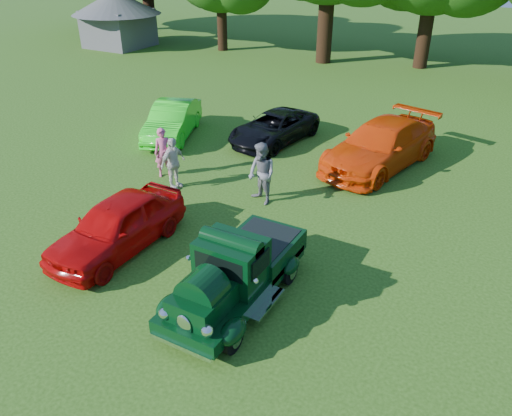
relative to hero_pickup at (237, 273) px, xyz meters
The scene contains 10 objects.
ground 1.19m from the hero_pickup, behind, with size 120.00×120.00×0.00m, color #244610.
hero_pickup is the anchor object (origin of this frame).
red_convertible 3.84m from the hero_pickup, behind, with size 1.68×4.18×1.42m, color #B80707.
back_car_lime 10.95m from the hero_pickup, 135.10° to the left, with size 1.49×4.27×1.41m, color #23DB1D.
back_car_black 10.04m from the hero_pickup, 112.60° to the left, with size 1.98×4.30×1.19m, color black.
back_car_orange 8.98m from the hero_pickup, 86.33° to the left, with size 2.24×5.51×1.60m, color red.
spectator_pink 7.25m from the hero_pickup, 141.29° to the left, with size 0.63×0.41×1.72m, color #CC5482.
spectator_grey 4.79m from the hero_pickup, 111.93° to the left, with size 0.95×0.74×1.95m, color slate.
spectator_white 6.22m from the hero_pickup, 140.58° to the left, with size 1.02×0.42×1.74m, color beige.
gazebo 31.20m from the hero_pickup, 137.40° to the left, with size 6.40×6.40×3.90m.
Camera 1 is at (5.75, -7.82, 7.39)m, focal length 35.00 mm.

